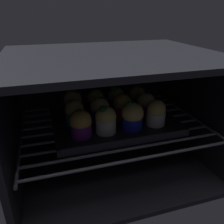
{
  "coord_description": "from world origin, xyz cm",
  "views": [
    {
      "loc": [
        -19.08,
        -38.97,
        46.49
      ],
      "look_at": [
        0.0,
        22.77,
        17.59
      ],
      "focal_mm": 37.01,
      "sensor_mm": 36.0,
      "label": 1
    }
  ],
  "objects_px": {
    "muffin_row1_col3": "(146,104)",
    "muffin_row2_col0": "(73,102)",
    "muffin_row1_col2": "(122,106)",
    "muffin_row0_col3": "(156,113)",
    "muffin_row2_col1": "(96,101)",
    "muffin_row0_col2": "(132,116)",
    "muffin_row1_col1": "(100,109)",
    "muffin_row0_col1": "(106,120)",
    "baking_tray": "(112,120)",
    "muffin_row2_col2": "(116,98)",
    "muffin_row1_col0": "(75,113)",
    "muffin_row0_col0": "(81,124)",
    "muffin_row2_col3": "(137,97)"
  },
  "relations": [
    {
      "from": "muffin_row0_col2",
      "to": "muffin_row1_col3",
      "type": "relative_size",
      "value": 1.12
    },
    {
      "from": "baking_tray",
      "to": "muffin_row2_col2",
      "type": "xyz_separation_m",
      "value": [
        0.04,
        0.07,
        0.04
      ]
    },
    {
      "from": "baking_tray",
      "to": "muffin_row1_col2",
      "type": "height_order",
      "value": "muffin_row1_col2"
    },
    {
      "from": "muffin_row0_col2",
      "to": "muffin_row2_col0",
      "type": "relative_size",
      "value": 1.02
    },
    {
      "from": "muffin_row1_col3",
      "to": "muffin_row2_col0",
      "type": "xyz_separation_m",
      "value": [
        -0.22,
        0.07,
        0.0
      ]
    },
    {
      "from": "baking_tray",
      "to": "muffin_row1_col3",
      "type": "xyz_separation_m",
      "value": [
        0.11,
        0.0,
        0.04
      ]
    },
    {
      "from": "muffin_row0_col2",
      "to": "muffin_row2_col2",
      "type": "xyz_separation_m",
      "value": [
        -0.0,
        0.15,
        -0.0
      ]
    },
    {
      "from": "muffin_row0_col0",
      "to": "muffin_row2_col0",
      "type": "height_order",
      "value": "muffin_row2_col0"
    },
    {
      "from": "muffin_row0_col2",
      "to": "muffin_row1_col1",
      "type": "height_order",
      "value": "muffin_row0_col2"
    },
    {
      "from": "muffin_row0_col2",
      "to": "muffin_row1_col0",
      "type": "xyz_separation_m",
      "value": [
        -0.15,
        0.08,
        -0.0
      ]
    },
    {
      "from": "muffin_row1_col2",
      "to": "muffin_row1_col3",
      "type": "distance_m",
      "value": 0.08
    },
    {
      "from": "muffin_row1_col2",
      "to": "muffin_row2_col2",
      "type": "relative_size",
      "value": 0.93
    },
    {
      "from": "muffin_row0_col0",
      "to": "muffin_row0_col3",
      "type": "bearing_deg",
      "value": 1.1
    },
    {
      "from": "muffin_row2_col1",
      "to": "muffin_row0_col1",
      "type": "bearing_deg",
      "value": -93.07
    },
    {
      "from": "muffin_row1_col2",
      "to": "muffin_row1_col1",
      "type": "bearing_deg",
      "value": 179.73
    },
    {
      "from": "muffin_row1_col3",
      "to": "muffin_row2_col3",
      "type": "relative_size",
      "value": 1.0
    },
    {
      "from": "muffin_row0_col3",
      "to": "muffin_row2_col1",
      "type": "height_order",
      "value": "same"
    },
    {
      "from": "muffin_row0_col2",
      "to": "muffin_row1_col1",
      "type": "xyz_separation_m",
      "value": [
        -0.07,
        0.08,
        -0.0
      ]
    },
    {
      "from": "baking_tray",
      "to": "muffin_row1_col0",
      "type": "relative_size",
      "value": 4.76
    },
    {
      "from": "muffin_row0_col2",
      "to": "muffin_row2_col2",
      "type": "height_order",
      "value": "same"
    },
    {
      "from": "muffin_row0_col1",
      "to": "muffin_row2_col2",
      "type": "xyz_separation_m",
      "value": [
        0.08,
        0.15,
        0.0
      ]
    },
    {
      "from": "muffin_row1_col2",
      "to": "muffin_row2_col0",
      "type": "relative_size",
      "value": 0.96
    },
    {
      "from": "muffin_row0_col1",
      "to": "muffin_row2_col1",
      "type": "bearing_deg",
      "value": 86.93
    },
    {
      "from": "muffin_row1_col3",
      "to": "muffin_row2_col1",
      "type": "relative_size",
      "value": 0.98
    },
    {
      "from": "muffin_row0_col3",
      "to": "baking_tray",
      "type": "bearing_deg",
      "value": 147.71
    },
    {
      "from": "muffin_row0_col0",
      "to": "muffin_row1_col2",
      "type": "bearing_deg",
      "value": 28.17
    },
    {
      "from": "baking_tray",
      "to": "muffin_row0_col1",
      "type": "bearing_deg",
      "value": -118.94
    },
    {
      "from": "muffin_row0_col3",
      "to": "muffin_row1_col1",
      "type": "bearing_deg",
      "value": 154.12
    },
    {
      "from": "muffin_row0_col1",
      "to": "muffin_row0_col3",
      "type": "relative_size",
      "value": 1.08
    },
    {
      "from": "muffin_row0_col2",
      "to": "muffin_row1_col2",
      "type": "height_order",
      "value": "muffin_row0_col2"
    },
    {
      "from": "muffin_row0_col1",
      "to": "muffin_row1_col3",
      "type": "relative_size",
      "value": 1.1
    },
    {
      "from": "muffin_row0_col2",
      "to": "muffin_row1_col1",
      "type": "bearing_deg",
      "value": 133.56
    },
    {
      "from": "muffin_row0_col3",
      "to": "muffin_row1_col3",
      "type": "relative_size",
      "value": 1.02
    },
    {
      "from": "muffin_row0_col3",
      "to": "muffin_row1_col2",
      "type": "bearing_deg",
      "value": 137.36
    },
    {
      "from": "muffin_row0_col0",
      "to": "muffin_row0_col1",
      "type": "bearing_deg",
      "value": 0.88
    },
    {
      "from": "muffin_row1_col3",
      "to": "muffin_row2_col3",
      "type": "xyz_separation_m",
      "value": [
        -0.0,
        0.07,
        -0.0
      ]
    },
    {
      "from": "muffin_row0_col0",
      "to": "muffin_row1_col1",
      "type": "distance_m",
      "value": 0.11
    },
    {
      "from": "baking_tray",
      "to": "muffin_row2_col3",
      "type": "bearing_deg",
      "value": 32.91
    },
    {
      "from": "muffin_row0_col0",
      "to": "muffin_row1_col3",
      "type": "distance_m",
      "value": 0.24
    },
    {
      "from": "muffin_row0_col1",
      "to": "muffin_row0_col3",
      "type": "xyz_separation_m",
      "value": [
        0.15,
        0.0,
        -0.0
      ]
    },
    {
      "from": "muffin_row0_col1",
      "to": "muffin_row1_col3",
      "type": "bearing_deg",
      "value": 26.17
    },
    {
      "from": "muffin_row1_col0",
      "to": "muffin_row0_col1",
      "type": "bearing_deg",
      "value": -46.4
    },
    {
      "from": "muffin_row0_col1",
      "to": "muffin_row1_col0",
      "type": "height_order",
      "value": "muffin_row0_col1"
    },
    {
      "from": "muffin_row2_col2",
      "to": "muffin_row2_col3",
      "type": "height_order",
      "value": "muffin_row2_col2"
    },
    {
      "from": "muffin_row2_col0",
      "to": "muffin_row2_col1",
      "type": "bearing_deg",
      "value": -0.61
    },
    {
      "from": "muffin_row2_col0",
      "to": "muffin_row2_col1",
      "type": "distance_m",
      "value": 0.07
    },
    {
      "from": "muffin_row1_col1",
      "to": "muffin_row2_col0",
      "type": "relative_size",
      "value": 0.95
    },
    {
      "from": "muffin_row0_col2",
      "to": "muffin_row1_col3",
      "type": "distance_m",
      "value": 0.11
    },
    {
      "from": "muffin_row1_col3",
      "to": "muffin_row1_col1",
      "type": "bearing_deg",
      "value": 179.96
    },
    {
      "from": "muffin_row0_col1",
      "to": "muffin_row2_col0",
      "type": "relative_size",
      "value": 1.0
    }
  ]
}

